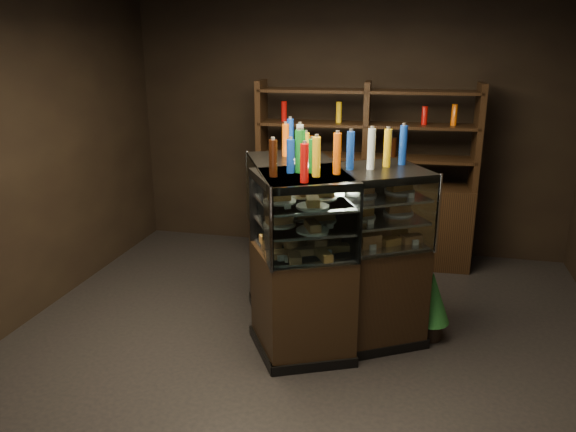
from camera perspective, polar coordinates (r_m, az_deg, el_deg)
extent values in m
plane|color=black|center=(4.70, 1.49, -13.38)|extent=(5.00, 5.00, 0.00)
cube|color=black|center=(6.57, 6.10, 9.39)|extent=(5.00, 0.02, 3.00)
cube|color=black|center=(1.89, -14.06, -11.72)|extent=(5.00, 0.02, 3.00)
cube|color=black|center=(5.23, -26.40, 5.64)|extent=(0.02, 5.00, 3.00)
cube|color=black|center=(4.63, 5.16, -7.97)|extent=(1.46, 1.23, 0.85)
cube|color=black|center=(4.81, 5.03, -12.14)|extent=(1.50, 1.26, 0.08)
cube|color=black|center=(4.30, 5.51, 4.17)|extent=(1.46, 1.23, 0.06)
cube|color=silver|center=(4.46, 5.31, -2.88)|extent=(1.39, 1.15, 0.02)
cube|color=silver|center=(4.39, 5.38, -0.43)|extent=(1.39, 1.15, 0.02)
cube|color=silver|center=(4.34, 5.45, 1.85)|extent=(1.39, 1.15, 0.02)
cube|color=white|center=(4.07, 7.23, -0.60)|extent=(1.13, 0.67, 0.60)
cylinder|color=silver|center=(4.38, 14.97, 0.25)|extent=(0.03, 0.03, 0.62)
cylinder|color=silver|center=(3.87, -1.69, -1.45)|extent=(0.03, 0.03, 0.62)
cube|color=black|center=(4.79, 0.97, -6.99)|extent=(1.13, 1.46, 0.85)
cube|color=black|center=(4.96, 0.95, -11.06)|extent=(1.17, 1.50, 0.08)
cube|color=black|center=(4.47, 1.04, 4.77)|extent=(1.13, 1.46, 0.06)
cube|color=silver|center=(4.63, 1.00, -2.05)|extent=(1.06, 1.39, 0.02)
cube|color=silver|center=(4.56, 1.02, 0.33)|extent=(1.06, 1.39, 0.02)
cube|color=silver|center=(4.51, 1.03, 2.52)|extent=(1.06, 1.39, 0.02)
cube|color=white|center=(4.48, -3.19, 1.19)|extent=(0.54, 1.19, 0.60)
cylinder|color=silver|center=(3.87, -1.69, -1.45)|extent=(0.03, 0.03, 0.62)
cylinder|color=silver|center=(5.11, -4.11, 3.20)|extent=(0.03, 0.03, 0.62)
cube|color=#DD944F|center=(4.24, -1.38, -3.33)|extent=(0.20, 0.17, 0.06)
cube|color=#DD944F|center=(4.30, 0.97, -3.07)|extent=(0.20, 0.17, 0.06)
cube|color=#DD944F|center=(4.35, 3.26, -2.82)|extent=(0.20, 0.17, 0.06)
cube|color=#DD944F|center=(4.42, 5.48, -2.56)|extent=(0.20, 0.17, 0.06)
cube|color=#DD944F|center=(4.49, 7.64, -2.31)|extent=(0.20, 0.17, 0.06)
cube|color=#DD944F|center=(4.57, 9.72, -2.07)|extent=(0.20, 0.17, 0.06)
cube|color=#DD944F|center=(4.65, 11.74, -1.83)|extent=(0.20, 0.17, 0.06)
cylinder|color=white|center=(4.23, -0.84, -0.82)|extent=(0.24, 0.24, 0.02)
cube|color=#DD944F|center=(4.22, -0.84, -0.37)|extent=(0.19, 0.16, 0.05)
cylinder|color=white|center=(4.33, 3.36, -0.41)|extent=(0.24, 0.24, 0.02)
cube|color=#DD944F|center=(4.32, 3.37, 0.03)|extent=(0.19, 0.16, 0.05)
cylinder|color=white|center=(4.45, 7.35, -0.02)|extent=(0.24, 0.24, 0.02)
cube|color=#DD944F|center=(4.44, 7.37, 0.41)|extent=(0.19, 0.16, 0.05)
cylinder|color=white|center=(4.60, 11.11, 0.35)|extent=(0.24, 0.24, 0.02)
cube|color=#DD944F|center=(4.59, 11.13, 0.77)|extent=(0.19, 0.16, 0.05)
cylinder|color=white|center=(4.18, -0.85, 1.54)|extent=(0.24, 0.24, 0.02)
cube|color=#DD944F|center=(4.17, -0.85, 2.00)|extent=(0.19, 0.16, 0.05)
cylinder|color=white|center=(4.28, 3.41, 1.90)|extent=(0.24, 0.24, 0.02)
cube|color=#DD944F|center=(4.27, 3.41, 2.35)|extent=(0.19, 0.16, 0.05)
cylinder|color=white|center=(4.40, 7.44, 2.23)|extent=(0.24, 0.24, 0.02)
cube|color=#DD944F|center=(4.39, 7.46, 2.67)|extent=(0.19, 0.16, 0.05)
cylinder|color=white|center=(4.55, 11.24, 2.53)|extent=(0.24, 0.24, 0.02)
cube|color=#DD944F|center=(4.54, 11.26, 2.95)|extent=(0.19, 0.16, 0.05)
cube|color=#DD944F|center=(5.12, -0.64, 0.33)|extent=(0.16, 0.20, 0.06)
cube|color=#DD944F|center=(4.95, -0.25, -0.28)|extent=(0.16, 0.20, 0.06)
cube|color=#DD944F|center=(4.78, 0.16, -0.93)|extent=(0.16, 0.20, 0.06)
cube|color=#DD944F|center=(4.61, 0.61, -1.63)|extent=(0.16, 0.20, 0.06)
cube|color=#DD944F|center=(4.44, 1.09, -2.39)|extent=(0.16, 0.20, 0.06)
cube|color=#DD944F|center=(4.27, 1.60, -3.20)|extent=(0.16, 0.20, 0.06)
cube|color=#DD944F|center=(4.10, 2.16, -4.08)|extent=(0.16, 0.20, 0.06)
cylinder|color=white|center=(5.02, -0.17, 2.15)|extent=(0.24, 0.24, 0.02)
cube|color=#DD944F|center=(5.02, -0.17, 2.53)|extent=(0.15, 0.19, 0.05)
cylinder|color=white|center=(4.71, 0.60, 1.11)|extent=(0.24, 0.24, 0.02)
cube|color=#DD944F|center=(4.70, 0.60, 1.52)|extent=(0.15, 0.19, 0.05)
cylinder|color=white|center=(4.40, 1.47, -0.07)|extent=(0.24, 0.24, 0.02)
cube|color=#DD944F|center=(4.39, 1.47, 0.36)|extent=(0.15, 0.19, 0.05)
cylinder|color=white|center=(4.10, 2.47, -1.44)|extent=(0.24, 0.24, 0.02)
cube|color=#DD944F|center=(4.09, 2.47, -0.98)|extent=(0.15, 0.19, 0.05)
cylinder|color=white|center=(4.98, -0.17, 4.16)|extent=(0.24, 0.24, 0.02)
cube|color=#DD944F|center=(4.97, -0.17, 4.55)|extent=(0.15, 0.19, 0.05)
cylinder|color=white|center=(4.67, 0.60, 3.24)|extent=(0.24, 0.24, 0.02)
cube|color=#DD944F|center=(4.66, 0.60, 3.66)|extent=(0.15, 0.19, 0.05)
cylinder|color=white|center=(4.35, 1.48, 2.20)|extent=(0.24, 0.24, 0.02)
cube|color=#DD944F|center=(4.34, 1.49, 2.64)|extent=(0.15, 0.19, 0.05)
cylinder|color=white|center=(4.04, 2.50, 0.99)|extent=(0.24, 0.24, 0.02)
cube|color=#DD944F|center=(4.03, 2.51, 1.46)|extent=(0.15, 0.19, 0.05)
cylinder|color=#0F38B2|center=(4.08, -1.58, 5.99)|extent=(0.06, 0.06, 0.28)
cylinder|color=silver|center=(4.06, -1.59, 8.07)|extent=(0.03, 0.03, 0.02)
cylinder|color=#D8590A|center=(4.13, 0.53, 6.12)|extent=(0.06, 0.06, 0.28)
cylinder|color=silver|center=(4.10, 0.54, 8.17)|extent=(0.03, 0.03, 0.02)
cylinder|color=black|center=(4.18, 2.59, 6.24)|extent=(0.06, 0.06, 0.28)
cylinder|color=silver|center=(4.15, 2.62, 8.27)|extent=(0.03, 0.03, 0.02)
cylinder|color=#B20C0A|center=(4.23, 4.60, 6.35)|extent=(0.06, 0.06, 0.28)
cylinder|color=silver|center=(4.21, 4.65, 8.35)|extent=(0.03, 0.03, 0.02)
cylinder|color=yellow|center=(4.29, 6.55, 6.45)|extent=(0.06, 0.06, 0.28)
cylinder|color=silver|center=(4.27, 6.62, 8.42)|extent=(0.03, 0.03, 0.02)
cylinder|color=#147223|center=(4.36, 8.45, 6.53)|extent=(0.06, 0.06, 0.28)
cylinder|color=silver|center=(4.33, 8.54, 8.48)|extent=(0.03, 0.03, 0.02)
cylinder|color=silver|center=(4.43, 10.29, 6.61)|extent=(0.06, 0.06, 0.28)
cylinder|color=silver|center=(4.40, 10.40, 8.53)|extent=(0.03, 0.03, 0.02)
cylinder|color=#0F38B2|center=(4.50, 12.08, 6.68)|extent=(0.06, 0.06, 0.28)
cylinder|color=silver|center=(4.48, 12.20, 8.57)|extent=(0.03, 0.03, 0.02)
cylinder|color=#0F38B2|center=(4.97, -0.29, 8.04)|extent=(0.06, 0.06, 0.28)
cylinder|color=silver|center=(4.94, -0.29, 9.76)|extent=(0.03, 0.03, 0.02)
cylinder|color=#D8590A|center=(4.81, 0.06, 7.75)|extent=(0.06, 0.06, 0.28)
cylinder|color=silver|center=(4.79, 0.07, 9.51)|extent=(0.03, 0.03, 0.02)
cylinder|color=black|center=(4.66, 0.44, 7.43)|extent=(0.06, 0.06, 0.28)
cylinder|color=silver|center=(4.64, 0.45, 9.25)|extent=(0.03, 0.03, 0.02)
cylinder|color=#B20C0A|center=(4.51, 0.84, 7.09)|extent=(0.06, 0.06, 0.28)
cylinder|color=silver|center=(4.49, 0.85, 8.97)|extent=(0.03, 0.03, 0.02)
cylinder|color=yellow|center=(4.36, 1.27, 6.73)|extent=(0.06, 0.06, 0.28)
cylinder|color=silver|center=(4.34, 1.28, 8.68)|extent=(0.03, 0.03, 0.02)
cylinder|color=#147223|center=(4.21, 1.73, 6.34)|extent=(0.06, 0.06, 0.28)
cylinder|color=silver|center=(4.18, 1.75, 8.35)|extent=(0.03, 0.03, 0.02)
cylinder|color=silver|center=(4.06, 2.22, 5.92)|extent=(0.06, 0.06, 0.28)
cylinder|color=silver|center=(4.03, 2.24, 8.01)|extent=(0.03, 0.03, 0.02)
cylinder|color=#0F38B2|center=(3.91, 2.74, 5.47)|extent=(0.06, 0.06, 0.28)
cylinder|color=silver|center=(3.88, 2.78, 7.63)|extent=(0.03, 0.03, 0.02)
cylinder|color=black|center=(4.97, 14.13, -11.07)|extent=(0.21, 0.21, 0.16)
cone|color=#1B6025|center=(4.84, 14.39, -7.98)|extent=(0.31, 0.31, 0.44)
cone|color=#1B6025|center=(4.78, 14.52, -6.42)|extent=(0.24, 0.24, 0.31)
cube|color=black|center=(6.34, 7.56, -0.71)|extent=(2.36, 0.53, 0.90)
cube|color=black|center=(6.26, -2.69, 8.61)|extent=(0.08, 0.38, 1.10)
cube|color=black|center=(6.11, 7.93, 8.25)|extent=(0.08, 0.38, 1.10)
cube|color=black|center=(6.16, 18.69, 7.59)|extent=(0.08, 0.38, 1.10)
cube|color=black|center=(6.15, 7.84, 5.95)|extent=(2.31, 0.49, 0.03)
cube|color=black|center=(6.09, 7.97, 9.18)|extent=(2.31, 0.49, 0.03)
cube|color=black|center=(6.05, 8.11, 12.46)|extent=(2.31, 0.49, 0.03)
cylinder|color=#0F38B2|center=(6.23, -0.40, 7.42)|extent=(0.06, 0.06, 0.22)
cylinder|color=#D8590A|center=(6.18, 2.33, 7.33)|extent=(0.06, 0.06, 0.22)
cylinder|color=black|center=(6.15, 5.10, 7.22)|extent=(0.06, 0.06, 0.22)
cylinder|color=#B20C0A|center=(6.13, 7.88, 7.09)|extent=(0.06, 0.06, 0.22)
cylinder|color=yellow|center=(6.12, 10.68, 6.95)|extent=(0.06, 0.06, 0.22)
cylinder|color=#147223|center=(6.13, 13.47, 6.79)|extent=(0.06, 0.06, 0.22)
cylinder|color=silver|center=(6.15, 16.25, 6.61)|extent=(0.06, 0.06, 0.22)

